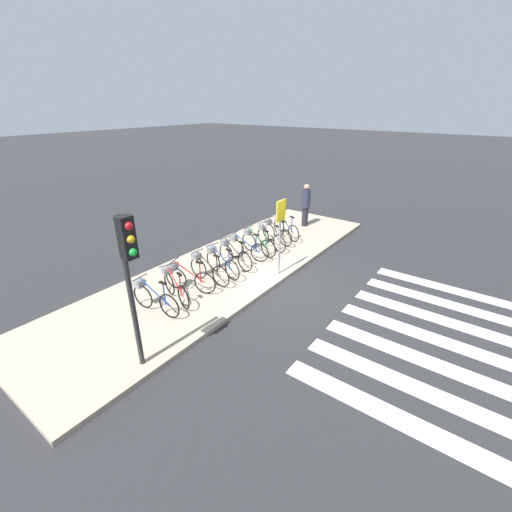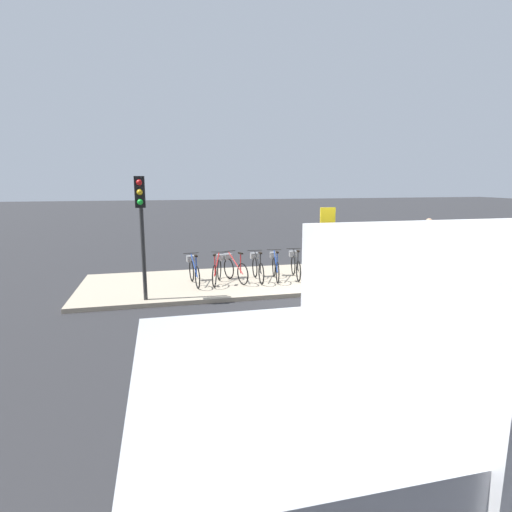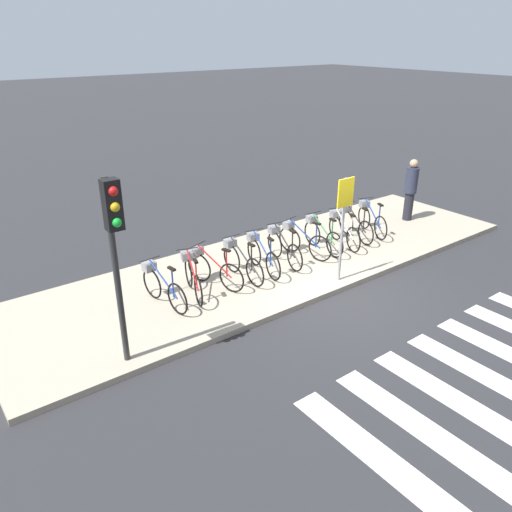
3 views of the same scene
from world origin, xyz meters
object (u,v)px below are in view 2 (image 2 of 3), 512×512
object	(u,v)px
parked_bicycle_9	(366,260)
sign_post	(327,234)
parked_bicycle_3	(257,267)
pedestrian	(427,243)
parked_bicycle_2	(234,267)
parked_bicycle_8	(352,262)
parked_bicycle_1	(217,269)
parked_bicycle_7	(332,262)
parked_bicycle_4	(275,266)
traffic_light	(141,212)
parked_bicycle_5	(295,264)
parked_bicycle_10	(383,260)
parked_bicycle_6	(313,263)
parked_bicycle_0	(194,270)

from	to	relation	value
parked_bicycle_9	sign_post	xyz separation A→B (m)	(-2.08, -1.53, 1.14)
parked_bicycle_3	pedestrian	bearing A→B (deg)	1.35
parked_bicycle_2	parked_bicycle_8	world-z (taller)	same
parked_bicycle_1	pedestrian	bearing A→B (deg)	1.25
parked_bicycle_7	parked_bicycle_4	bearing A→B (deg)	-178.17
parked_bicycle_8	traffic_light	world-z (taller)	traffic_light
parked_bicycle_3	parked_bicycle_4	xyz separation A→B (m)	(0.58, -0.00, 0.00)
parked_bicycle_8	sign_post	bearing A→B (deg)	-137.39
pedestrian	sign_post	xyz separation A→B (m)	(-4.38, -1.55, 0.63)
parked_bicycle_5	parked_bicycle_10	distance (m)	3.12
parked_bicycle_3	parked_bicycle_6	distance (m)	1.87
parked_bicycle_1	sign_post	bearing A→B (deg)	-25.86
parked_bicycle_10	sign_post	world-z (taller)	sign_post
sign_post	parked_bicycle_5	bearing A→B (deg)	105.29
sign_post	traffic_light	bearing A→B (deg)	-179.34
parked_bicycle_1	parked_bicycle_5	distance (m)	2.48
pedestrian	parked_bicycle_4	bearing A→B (deg)	-178.48
parked_bicycle_1	parked_bicycle_3	xyz separation A→B (m)	(1.23, 0.02, 0.00)
parked_bicycle_10	parked_bicycle_1	bearing A→B (deg)	-178.79
parked_bicycle_7	parked_bicycle_9	world-z (taller)	same
parked_bicycle_7	parked_bicycle_9	distance (m)	1.24
parked_bicycle_4	traffic_light	xyz separation A→B (m)	(-3.85, -1.46, 1.83)
parked_bicycle_7	pedestrian	distance (m)	3.58
parked_bicycle_2	parked_bicycle_6	distance (m)	2.58
parked_bicycle_3	parked_bicycle_6	xyz separation A→B (m)	(1.87, 0.09, 0.00)
parked_bicycle_0	parked_bicycle_5	world-z (taller)	same
parked_bicycle_2	parked_bicycle_9	size ratio (longest dim) A/B	0.98
parked_bicycle_2	parked_bicycle_8	xyz separation A→B (m)	(3.87, -0.08, 0.00)
parked_bicycle_1	traffic_light	bearing A→B (deg)	-144.64
parked_bicycle_8	pedestrian	distance (m)	2.91
parked_bicycle_2	parked_bicycle_8	bearing A→B (deg)	-1.11
parked_bicycle_4	parked_bicycle_5	size ratio (longest dim) A/B	1.00
parked_bicycle_6	parked_bicycle_0	bearing A→B (deg)	-178.16
parked_bicycle_3	parked_bicycle_6	size ratio (longest dim) A/B	1.02
parked_bicycle_2	parked_bicycle_6	size ratio (longest dim) A/B	0.98
parked_bicycle_4	parked_bicycle_6	distance (m)	1.30
parked_bicycle_4	parked_bicycle_6	bearing A→B (deg)	4.22
parked_bicycle_9	parked_bicycle_10	distance (m)	0.64
parked_bicycle_5	traffic_light	xyz separation A→B (m)	(-4.52, -1.52, 1.83)
parked_bicycle_0	parked_bicycle_3	bearing A→B (deg)	0.89
parked_bicycle_1	parked_bicycle_4	bearing A→B (deg)	0.41
parked_bicycle_5	parked_bicycle_2	bearing A→B (deg)	179.93
parked_bicycle_3	parked_bicycle_10	bearing A→B (deg)	1.34
parked_bicycle_9	pedestrian	world-z (taller)	pedestrian
parked_bicycle_3	pedestrian	distance (m)	6.05
parked_bicycle_9	pedestrian	distance (m)	2.36
parked_bicycle_2	pedestrian	distance (m)	6.76
pedestrian	parked_bicycle_6	bearing A→B (deg)	-179.31
parked_bicycle_0	parked_bicycle_2	bearing A→B (deg)	4.19
parked_bicycle_1	parked_bicycle_9	size ratio (longest dim) A/B	0.98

